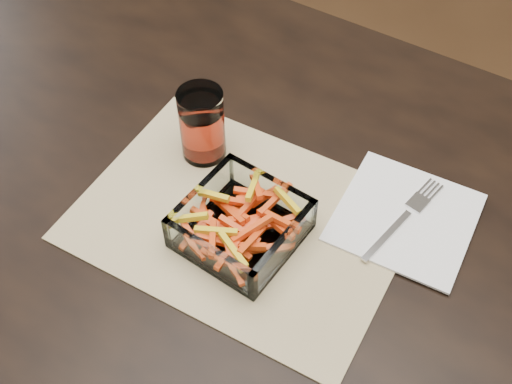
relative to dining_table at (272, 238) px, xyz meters
The scene contains 6 objects.
dining_table is the anchor object (origin of this frame).
placemat 0.10m from the dining_table, 115.11° to the right, with size 0.45×0.33×0.00m, color tan.
glass_bowl 0.14m from the dining_table, 94.20° to the right, with size 0.16×0.16×0.06m.
tumbler 0.20m from the dining_table, 168.77° to the left, with size 0.07×0.07×0.12m.
napkin 0.21m from the dining_table, 23.35° to the left, with size 0.19×0.19×0.00m, color white.
fork 0.21m from the dining_table, 22.68° to the left, with size 0.05×0.18×0.00m.
Camera 1 is at (0.29, -0.50, 1.48)m, focal length 45.00 mm.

